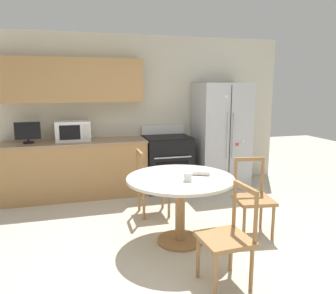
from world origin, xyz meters
The scene contains 13 objects.
ground_plane centered at (0.00, 0.00, 0.00)m, with size 14.00×14.00×0.00m, color beige.
back_wall centered at (-0.30, 2.59, 1.45)m, with size 5.20×0.44×2.60m.
kitchen_counter centered at (-1.10, 2.29, 0.45)m, with size 2.23×0.64×0.90m.
refrigerator centered at (1.36, 2.22, 0.90)m, with size 0.87×0.75×1.81m.
oven_range centered at (0.40, 2.26, 0.47)m, with size 0.75×0.68×1.08m.
microwave centered at (-1.11, 2.35, 1.06)m, with size 0.53×0.38×0.31m.
countertop_tv centered at (-1.77, 2.29, 1.07)m, with size 0.37×0.16×0.32m.
dining_table centered at (0.02, 0.34, 0.61)m, with size 1.19×1.19×0.76m.
dining_chair_near centered at (0.17, -0.55, 0.43)m, with size 0.45×0.45×0.90m.
dining_chair_far centered at (-0.11, 1.23, 0.43)m, with size 0.42×0.42×0.90m.
dining_chair_right centered at (0.92, 0.31, 0.43)m, with size 0.48×0.48×0.90m.
candle_glass centered at (0.05, 0.17, 0.80)m, with size 0.09×0.09×0.09m.
folded_napkin centered at (0.27, 0.34, 0.79)m, with size 0.20×0.13×0.05m.
Camera 1 is at (-1.05, -2.98, 1.74)m, focal length 35.00 mm.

